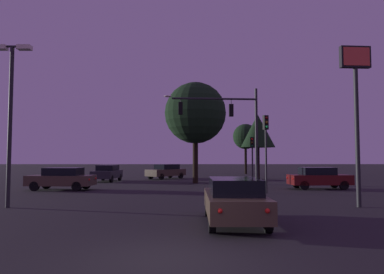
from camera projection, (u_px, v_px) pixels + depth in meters
name	position (u px, v px, depth m)	size (l,w,h in m)	color
ground_plane	(183.00, 182.00, 31.94)	(168.00, 168.00, 0.00)	black
traffic_signal_mast_arm	(230.00, 121.00, 25.32)	(6.78, 0.65, 7.22)	#232326
traffic_light_corner_left	(252.00, 151.00, 28.89)	(0.36, 0.39, 3.89)	#232326
traffic_light_corner_right	(266.00, 138.00, 21.94)	(0.36, 0.38, 4.86)	#232326
car_nearside_lane	(234.00, 200.00, 11.83)	(1.90, 4.63, 1.52)	#473828
car_crossing_left	(62.00, 178.00, 23.95)	(4.51, 2.17, 1.52)	#473828
car_crossing_right	(319.00, 178.00, 24.70)	(4.31, 1.87, 1.52)	#4C0F0F
car_far_lane	(107.00, 173.00, 32.61)	(2.20, 4.16, 1.52)	#232328
car_parked_lot	(166.00, 171.00, 36.51)	(4.16, 4.42, 1.52)	#473828
parking_lot_lamp_post	(11.00, 102.00, 15.78)	(1.70, 0.36, 7.30)	#232326
store_sign_illuminated	(356.00, 89.00, 16.00)	(1.41, 0.36, 7.31)	#232326
tree_behind_sign	(245.00, 137.00, 47.42)	(3.41, 3.41, 6.75)	black
tree_left_far	(258.00, 131.00, 37.07)	(3.60, 3.60, 6.78)	black
tree_center_horizon	(195.00, 113.00, 30.48)	(5.32, 5.32, 8.74)	black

